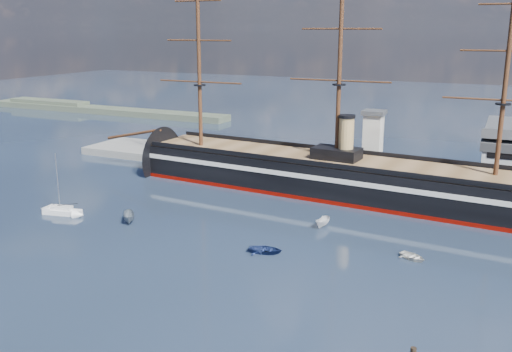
% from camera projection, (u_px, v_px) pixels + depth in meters
% --- Properties ---
extents(ground, '(600.00, 600.00, 0.00)m').
position_uv_depth(ground, '(310.00, 221.00, 107.18)').
color(ground, '#192231').
rests_on(ground, ground).
extents(quay, '(180.00, 18.00, 2.00)m').
position_uv_depth(quay, '(403.00, 182.00, 134.44)').
color(quay, slate).
rests_on(quay, ground).
extents(quay_tower, '(5.00, 5.00, 15.00)m').
position_uv_depth(quay_tower, '(373.00, 141.00, 132.28)').
color(quay_tower, silver).
rests_on(quay_tower, ground).
extents(shoreline, '(120.00, 10.00, 4.00)m').
position_uv_depth(shoreline, '(85.00, 108.00, 247.88)').
color(shoreline, '#3F4C38').
rests_on(shoreline, ground).
extents(warship, '(113.41, 22.40, 53.94)m').
position_uv_depth(warship, '(319.00, 174.00, 125.85)').
color(warship, black).
rests_on(warship, ground).
extents(sailboat, '(7.87, 3.69, 12.13)m').
position_uv_depth(sailboat, '(62.00, 211.00, 111.03)').
color(sailboat, white).
rests_on(sailboat, ground).
extents(motorboat_a, '(6.35, 5.61, 2.50)m').
position_uv_depth(motorboat_a, '(129.00, 223.00, 106.47)').
color(motorboat_a, slate).
rests_on(motorboat_a, ground).
extents(motorboat_b, '(2.06, 3.63, 1.60)m').
position_uv_depth(motorboat_b, '(265.00, 253.00, 92.14)').
color(motorboat_b, navy).
rests_on(motorboat_b, ground).
extents(motorboat_c, '(5.50, 2.43, 2.14)m').
position_uv_depth(motorboat_c, '(323.00, 227.00, 104.08)').
color(motorboat_c, silver).
rests_on(motorboat_c, ground).
extents(motorboat_e, '(2.29, 2.97, 1.30)m').
position_uv_depth(motorboat_e, '(412.00, 259.00, 89.63)').
color(motorboat_e, silver).
rests_on(motorboat_e, ground).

